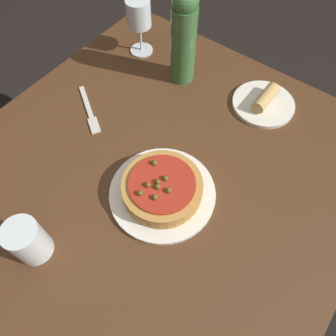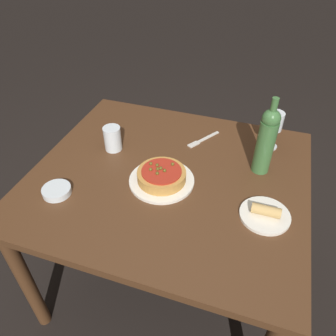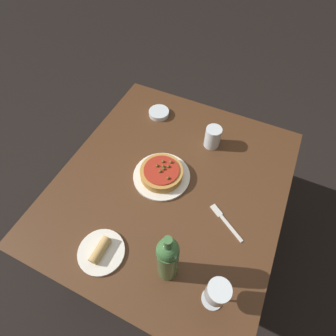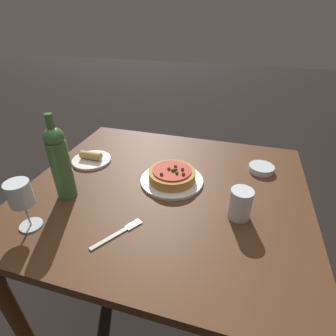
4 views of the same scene
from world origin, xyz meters
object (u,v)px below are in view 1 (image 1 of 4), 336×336
object	(u,v)px
dining_table	(151,196)
pizza	(162,188)
dinner_plate	(162,193)
fork	(90,112)
wine_glass	(139,16)
wine_bottle	(184,35)
water_cup	(28,241)
side_plate	(264,102)

from	to	relation	value
dining_table	pizza	size ratio (longest dim) A/B	5.74
dinner_plate	fork	distance (m)	0.34
pizza	dinner_plate	bearing A→B (deg)	149.45
wine_glass	wine_bottle	distance (m)	0.18
water_cup	side_plate	xyz separation A→B (m)	(-0.70, 0.20, -0.04)
pizza	wine_bottle	bearing A→B (deg)	-151.00
wine_glass	water_cup	bearing A→B (deg)	19.85
dining_table	dinner_plate	bearing A→B (deg)	76.05
water_cup	side_plate	bearing A→B (deg)	163.88
dining_table	water_cup	size ratio (longest dim) A/B	10.04
water_cup	dinner_plate	bearing A→B (deg)	153.16
dinner_plate	pizza	world-z (taller)	pizza
pizza	wine_glass	xyz separation A→B (m)	(-0.39, -0.39, 0.09)
dining_table	wine_bottle	world-z (taller)	wine_bottle
wine_bottle	side_plate	distance (m)	0.30
pizza	wine_bottle	world-z (taller)	wine_bottle
water_cup	wine_glass	bearing A→B (deg)	-160.15
dinner_plate	water_cup	size ratio (longest dim) A/B	2.36
dinner_plate	fork	xyz separation A→B (m)	(-0.09, -0.33, -0.00)
dinner_plate	pizza	size ratio (longest dim) A/B	1.35
wine_bottle	water_cup	distance (m)	0.66
dining_table	side_plate	world-z (taller)	side_plate
dinner_plate	wine_bottle	size ratio (longest dim) A/B	0.79
pizza	wine_glass	distance (m)	0.56
wine_glass	fork	bearing A→B (deg)	9.87
wine_glass	side_plate	size ratio (longest dim) A/B	0.97
dinner_plate	pizza	bearing A→B (deg)	-30.55
fork	side_plate	distance (m)	0.51
pizza	fork	xyz separation A→B (m)	(-0.09, -0.33, -0.03)
wine_bottle	side_plate	xyz separation A→B (m)	(-0.05, 0.26, -0.14)
dinner_plate	wine_bottle	xyz separation A→B (m)	(-0.37, -0.20, 0.15)
pizza	water_cup	xyz separation A→B (m)	(0.28, -0.14, 0.02)
dining_table	fork	world-z (taller)	fork
pizza	fork	bearing A→B (deg)	-104.40
dinner_plate	fork	world-z (taller)	dinner_plate
dining_table	wine_glass	bearing A→B (deg)	-138.47
pizza	fork	distance (m)	0.35
dining_table	fork	distance (m)	0.31
water_cup	fork	xyz separation A→B (m)	(-0.37, -0.19, -0.05)
dining_table	dinner_plate	xyz separation A→B (m)	(0.01, 0.05, 0.10)
fork	wine_bottle	bearing A→B (deg)	97.81
pizza	side_plate	distance (m)	0.42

